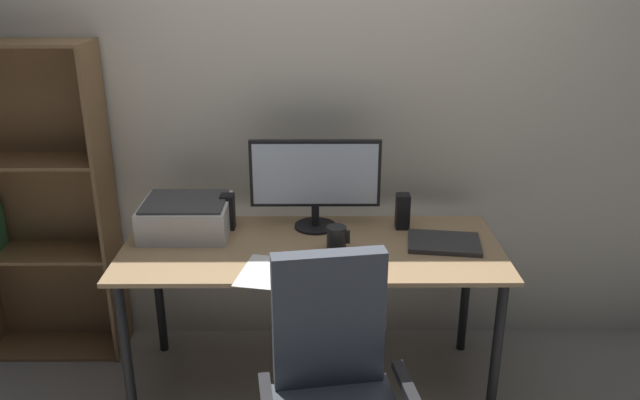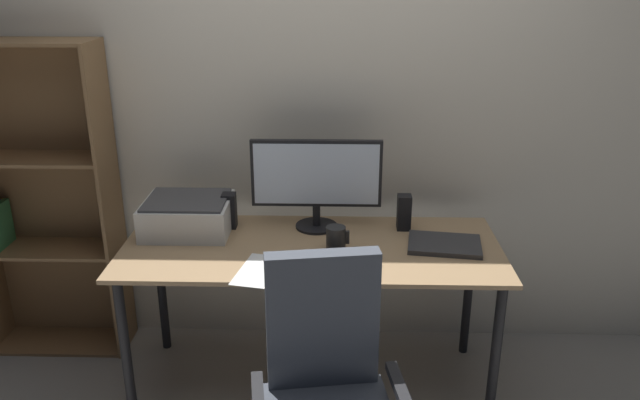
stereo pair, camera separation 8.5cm
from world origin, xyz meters
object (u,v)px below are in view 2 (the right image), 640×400
at_px(bookshelf, 43,204).
at_px(speaker_left, 229,211).
at_px(keyboard, 311,260).
at_px(mouse, 361,261).
at_px(desk, 311,262).
at_px(monitor, 316,178).
at_px(laptop, 444,244).
at_px(coffee_mug, 336,238).
at_px(speaker_right, 404,212).
at_px(printer, 188,215).

bearing_deg(bookshelf, speaker_left, -8.77).
bearing_deg(keyboard, speaker_left, 138.32).
xyz_separation_m(mouse, bookshelf, (-1.59, 0.53, 0.04)).
distance_m(desk, monitor, 0.39).
bearing_deg(desk, laptop, 0.64).
relative_size(desk, keyboard, 5.86).
bearing_deg(speaker_left, keyboard, -42.35).
height_order(desk, keyboard, keyboard).
bearing_deg(desk, speaker_left, 152.88).
height_order(coffee_mug, laptop, coffee_mug).
bearing_deg(mouse, desk, 156.94).
bearing_deg(speaker_left, speaker_right, 0.00).
bearing_deg(speaker_right, printer, -177.19).
xyz_separation_m(coffee_mug, speaker_right, (0.32, 0.24, 0.03)).
bearing_deg(coffee_mug, speaker_right, 36.37).
height_order(desk, bookshelf, bookshelf).
bearing_deg(mouse, speaker_left, 164.38).
relative_size(speaker_left, speaker_right, 1.00).
xyz_separation_m(monitor, speaker_left, (-0.42, -0.01, -0.17)).
distance_m(monitor, speaker_right, 0.45).
height_order(desk, speaker_right, speaker_right).
bearing_deg(laptop, desk, -171.33).
distance_m(mouse, bookshelf, 1.68).
distance_m(desk, printer, 0.63).
distance_m(monitor, keyboard, 0.45).
xyz_separation_m(mouse, laptop, (0.38, 0.18, -0.01)).
bearing_deg(bookshelf, keyboard, -20.60).
xyz_separation_m(mouse, printer, (-0.81, 0.33, 0.06)).
height_order(keyboard, speaker_right, speaker_right).
distance_m(keyboard, mouse, 0.22).
bearing_deg(printer, speaker_left, 14.86).
distance_m(monitor, speaker_left, 0.45).
distance_m(monitor, bookshelf, 1.41).
distance_m(desk, laptop, 0.60).
xyz_separation_m(speaker_left, speaker_right, (0.83, 0.00, 0.00)).
bearing_deg(coffee_mug, printer, 165.07).
distance_m(keyboard, bookshelf, 1.47).
xyz_separation_m(mouse, speaker_left, (-0.62, 0.38, 0.07)).
height_order(mouse, coffee_mug, coffee_mug).
xyz_separation_m(desk, laptop, (0.60, 0.01, 0.09)).
relative_size(printer, bookshelf, 0.25).
bearing_deg(keyboard, monitor, 88.66).
distance_m(desk, bookshelf, 1.42).
relative_size(desk, printer, 4.25).
bearing_deg(desk, bookshelf, 165.51).
bearing_deg(bookshelf, coffee_mug, -14.61).
distance_m(laptop, speaker_left, 1.02).
xyz_separation_m(desk, bookshelf, (-1.37, 0.35, 0.13)).
height_order(coffee_mug, printer, printer).
bearing_deg(monitor, printer, -174.52).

